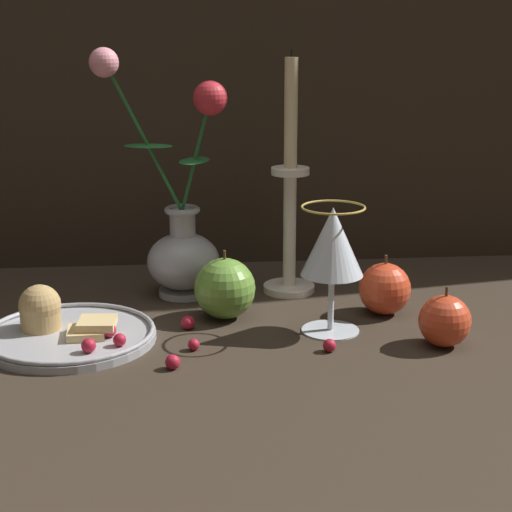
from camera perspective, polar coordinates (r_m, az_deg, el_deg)
ground_plane at (r=1.13m, az=-1.32°, el=-5.03°), size 2.40×2.40×0.00m
vase at (r=1.25m, az=-4.99°, el=1.47°), size 0.19×0.11×0.36m
plate_with_pastries at (r=1.12m, az=-12.65°, el=-4.77°), size 0.22×0.22×0.07m
wine_glass at (r=1.10m, az=5.11°, el=0.63°), size 0.08×0.08×0.17m
candlestick at (r=1.25m, az=2.27°, el=3.28°), size 0.08×0.08×0.35m
apple_beside_vase at (r=1.19m, az=8.57°, el=-2.17°), size 0.07×0.07×0.08m
apple_near_glass at (r=1.16m, az=-2.09°, el=-2.18°), size 0.08×0.08×0.10m
apple_at_table_edge at (r=1.09m, az=12.47°, el=-4.25°), size 0.07×0.07×0.08m
berry_near_plate at (r=1.06m, az=4.92°, el=-5.96°), size 0.02×0.02×0.02m
berry_front_center at (r=1.13m, az=-4.57°, el=-4.43°), size 0.02×0.02×0.02m
berry_by_glass_stem at (r=1.06m, az=-4.18°, el=-5.92°), size 0.01×0.01×0.01m
berry_under_candlestick at (r=1.01m, az=-5.58°, el=-7.05°), size 0.02×0.02×0.02m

